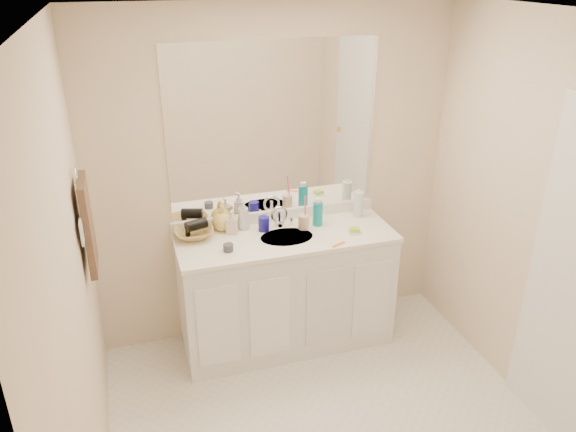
# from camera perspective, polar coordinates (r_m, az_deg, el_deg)

# --- Properties ---
(ceiling) EXTENTS (2.60, 2.60, 0.02)m
(ceiling) POSITION_cam_1_polar(r_m,az_deg,el_deg) (2.53, 6.95, 19.48)
(ceiling) COLOR white
(ceiling) RESTS_ON wall_back
(wall_back) EXTENTS (2.60, 0.02, 2.40)m
(wall_back) POSITION_cam_1_polar(r_m,az_deg,el_deg) (4.00, -1.38, 3.80)
(wall_back) COLOR beige
(wall_back) RESTS_ON floor
(wall_left) EXTENTS (0.02, 2.60, 2.40)m
(wall_left) POSITION_cam_1_polar(r_m,az_deg,el_deg) (2.72, -20.80, -8.66)
(wall_left) COLOR beige
(wall_left) RESTS_ON floor
(wall_right) EXTENTS (0.02, 2.60, 2.40)m
(wall_right) POSITION_cam_1_polar(r_m,az_deg,el_deg) (3.56, 25.48, -1.46)
(wall_right) COLOR beige
(wall_right) RESTS_ON floor
(vanity_cabinet) EXTENTS (1.50, 0.55, 0.85)m
(vanity_cabinet) POSITION_cam_1_polar(r_m,az_deg,el_deg) (4.11, -0.21, -7.67)
(vanity_cabinet) COLOR white
(vanity_cabinet) RESTS_ON floor
(countertop) EXTENTS (1.52, 0.57, 0.03)m
(countertop) POSITION_cam_1_polar(r_m,az_deg,el_deg) (3.89, -0.22, -2.19)
(countertop) COLOR white
(countertop) RESTS_ON vanity_cabinet
(backsplash) EXTENTS (1.52, 0.03, 0.08)m
(backsplash) POSITION_cam_1_polar(r_m,az_deg,el_deg) (4.10, -1.28, 0.06)
(backsplash) COLOR white
(backsplash) RESTS_ON countertop
(sink_basin) EXTENTS (0.37, 0.37, 0.02)m
(sink_basin) POSITION_cam_1_polar(r_m,az_deg,el_deg) (3.88, -0.13, -2.27)
(sink_basin) COLOR beige
(sink_basin) RESTS_ON countertop
(faucet) EXTENTS (0.02, 0.02, 0.11)m
(faucet) POSITION_cam_1_polar(r_m,az_deg,el_deg) (4.00, -0.89, -0.31)
(faucet) COLOR silver
(faucet) RESTS_ON countertop
(mirror) EXTENTS (1.48, 0.01, 1.20)m
(mirror) POSITION_cam_1_polar(r_m,az_deg,el_deg) (3.88, -1.41, 8.75)
(mirror) COLOR white
(mirror) RESTS_ON wall_back
(blue_mug) EXTENTS (0.09, 0.09, 0.10)m
(blue_mug) POSITION_cam_1_polar(r_m,az_deg,el_deg) (3.94, -2.47, -0.79)
(blue_mug) COLOR navy
(blue_mug) RESTS_ON countertop
(tan_cup) EXTENTS (0.10, 0.10, 0.10)m
(tan_cup) POSITION_cam_1_polar(r_m,az_deg,el_deg) (3.97, 1.59, -0.61)
(tan_cup) COLOR #D0B193
(tan_cup) RESTS_ON countertop
(toothbrush) EXTENTS (0.03, 0.04, 0.21)m
(toothbrush) POSITION_cam_1_polar(r_m,az_deg,el_deg) (3.93, 1.75, 0.71)
(toothbrush) COLOR #FF437F
(toothbrush) RESTS_ON tan_cup
(mouthwash_bottle) EXTENTS (0.08, 0.08, 0.17)m
(mouthwash_bottle) POSITION_cam_1_polar(r_m,az_deg,el_deg) (4.01, 3.04, 0.21)
(mouthwash_bottle) COLOR #0C8A95
(mouthwash_bottle) RESTS_ON countertop
(clear_pump_bottle) EXTENTS (0.07, 0.07, 0.19)m
(clear_pump_bottle) POSITION_cam_1_polar(r_m,az_deg,el_deg) (4.18, 7.15, 1.21)
(clear_pump_bottle) COLOR silver
(clear_pump_bottle) RESTS_ON countertop
(soap_dish) EXTENTS (0.09, 0.08, 0.01)m
(soap_dish) POSITION_cam_1_polar(r_m,az_deg,el_deg) (3.95, 6.74, -1.64)
(soap_dish) COLOR white
(soap_dish) RESTS_ON countertop
(green_soap) EXTENTS (0.08, 0.07, 0.03)m
(green_soap) POSITION_cam_1_polar(r_m,az_deg,el_deg) (3.94, 6.75, -1.40)
(green_soap) COLOR #9AD433
(green_soap) RESTS_ON soap_dish
(orange_comb) EXTENTS (0.11, 0.06, 0.00)m
(orange_comb) POSITION_cam_1_polar(r_m,az_deg,el_deg) (3.78, 5.17, -2.90)
(orange_comb) COLOR orange
(orange_comb) RESTS_ON countertop
(dark_jar) EXTENTS (0.08, 0.08, 0.05)m
(dark_jar) POSITION_cam_1_polar(r_m,az_deg,el_deg) (3.70, -6.09, -3.22)
(dark_jar) COLOR #383A40
(dark_jar) RESTS_ON countertop
(soap_bottle_white) EXTENTS (0.11, 0.11, 0.22)m
(soap_bottle_white) POSITION_cam_1_polar(r_m,az_deg,el_deg) (3.95, -4.57, 0.15)
(soap_bottle_white) COLOR silver
(soap_bottle_white) RESTS_ON countertop
(soap_bottle_cream) EXTENTS (0.10, 0.10, 0.17)m
(soap_bottle_cream) POSITION_cam_1_polar(r_m,az_deg,el_deg) (3.91, -5.73, -0.59)
(soap_bottle_cream) COLOR beige
(soap_bottle_cream) RESTS_ON countertop
(soap_bottle_yellow) EXTENTS (0.15, 0.15, 0.18)m
(soap_bottle_yellow) POSITION_cam_1_polar(r_m,az_deg,el_deg) (3.96, -6.67, -0.19)
(soap_bottle_yellow) COLOR #E7C45A
(soap_bottle_yellow) RESTS_ON countertop
(wicker_basket) EXTENTS (0.27, 0.27, 0.07)m
(wicker_basket) POSITION_cam_1_polar(r_m,az_deg,el_deg) (3.90, -9.54, -1.68)
(wicker_basket) COLOR #A58442
(wicker_basket) RESTS_ON countertop
(hair_dryer) EXTENTS (0.16, 0.11, 0.07)m
(hair_dryer) POSITION_cam_1_polar(r_m,az_deg,el_deg) (3.88, -9.30, -0.89)
(hair_dryer) COLOR black
(hair_dryer) RESTS_ON wicker_basket
(towel_ring) EXTENTS (0.01, 0.11, 0.11)m
(towel_ring) POSITION_cam_1_polar(r_m,az_deg,el_deg) (3.27, -20.74, 3.86)
(towel_ring) COLOR silver
(towel_ring) RESTS_ON wall_left
(hand_towel) EXTENTS (0.04, 0.32, 0.55)m
(hand_towel) POSITION_cam_1_polar(r_m,az_deg,el_deg) (3.37, -19.66, -0.86)
(hand_towel) COLOR #39291E
(hand_towel) RESTS_ON towel_ring
(switch_plate) EXTENTS (0.01, 0.08, 0.13)m
(switch_plate) POSITION_cam_1_polar(r_m,az_deg,el_deg) (3.17, -20.23, -1.57)
(switch_plate) COLOR white
(switch_plate) RESTS_ON wall_left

